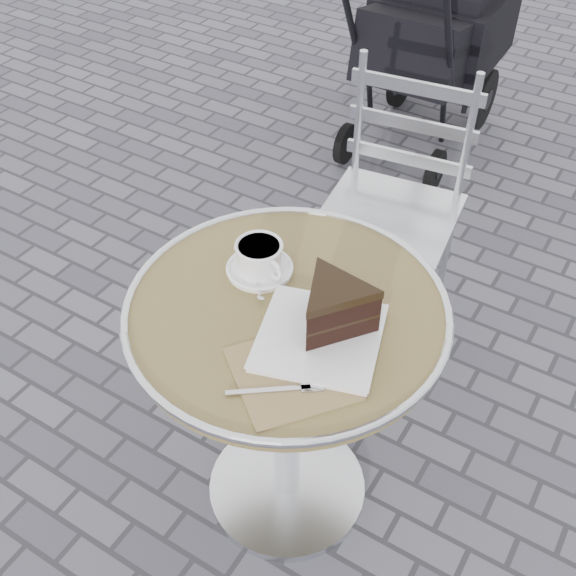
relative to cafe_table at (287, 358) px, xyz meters
The scene contains 6 objects.
ground 0.57m from the cafe_table, ahead, with size 80.00×80.00×0.00m, color #5A5B63.
cafe_table is the anchor object (origin of this frame).
cappuccino_set 0.24m from the cafe_table, 149.02° to the left, with size 0.15×0.17×0.08m.
cake_plate_set 0.26m from the cafe_table, 11.31° to the right, with size 0.31×0.42×0.13m.
bistro_chair 0.83m from the cafe_table, 96.70° to the left, with size 0.46×0.46×0.90m.
baby_stroller 2.02m from the cafe_table, 103.26° to the left, with size 0.50×1.02×1.05m.
Camera 1 is at (0.58, -0.95, 1.83)m, focal length 45.00 mm.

